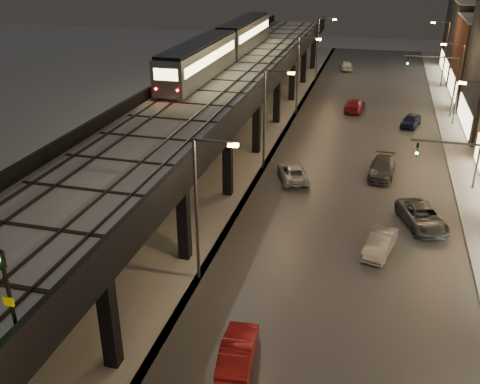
# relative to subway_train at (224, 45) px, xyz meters

# --- Properties ---
(road_surface) EXTENTS (17.00, 120.00, 0.06)m
(road_surface) POSITION_rel_subway_train_xyz_m (16.00, -10.50, -8.28)
(road_surface) COLOR #46474D
(road_surface) RESTS_ON ground
(sidewalk_right) EXTENTS (4.00, 120.00, 0.14)m
(sidewalk_right) POSITION_rel_subway_train_xyz_m (26.00, -10.50, -8.24)
(sidewalk_right) COLOR #9FA1A8
(sidewalk_right) RESTS_ON ground
(under_viaduct_pavement) EXTENTS (11.00, 120.00, 0.06)m
(under_viaduct_pavement) POSITION_rel_subway_train_xyz_m (2.50, -10.50, -8.28)
(under_viaduct_pavement) COLOR #9FA1A8
(under_viaduct_pavement) RESTS_ON ground
(elevated_viaduct) EXTENTS (9.00, 100.00, 6.30)m
(elevated_viaduct) POSITION_rel_subway_train_xyz_m (2.50, -13.66, -2.70)
(elevated_viaduct) COLOR black
(elevated_viaduct) RESTS_ON ground
(viaduct_trackbed) EXTENTS (8.40, 100.00, 0.32)m
(viaduct_trackbed) POSITION_rel_subway_train_xyz_m (2.49, -13.53, -1.93)
(viaduct_trackbed) COLOR #B2B7C1
(viaduct_trackbed) RESTS_ON elevated_viaduct
(viaduct_parapet_streetside) EXTENTS (0.30, 100.00, 1.10)m
(viaduct_parapet_streetside) POSITION_rel_subway_train_xyz_m (6.85, -13.50, -1.46)
(viaduct_parapet_streetside) COLOR black
(viaduct_parapet_streetside) RESTS_ON elevated_viaduct
(viaduct_parapet_far) EXTENTS (0.30, 100.00, 1.10)m
(viaduct_parapet_far) POSITION_rel_subway_train_xyz_m (-1.85, -13.50, -1.46)
(viaduct_parapet_far) COLOR black
(viaduct_parapet_far) RESTS_ON elevated_viaduct
(streetlight_left_1) EXTENTS (2.57, 0.28, 9.00)m
(streetlight_left_1) POSITION_rel_subway_train_xyz_m (8.07, -32.50, -3.08)
(streetlight_left_1) COLOR #38383A
(streetlight_left_1) RESTS_ON ground
(streetlight_left_2) EXTENTS (2.57, 0.28, 9.00)m
(streetlight_left_2) POSITION_rel_subway_train_xyz_m (8.07, -14.50, -3.08)
(streetlight_left_2) COLOR #38383A
(streetlight_left_2) RESTS_ON ground
(streetlight_left_3) EXTENTS (2.57, 0.28, 9.00)m
(streetlight_left_3) POSITION_rel_subway_train_xyz_m (8.07, 3.50, -3.08)
(streetlight_left_3) COLOR #38383A
(streetlight_left_3) RESTS_ON ground
(streetlight_right_3) EXTENTS (2.56, 0.28, 9.00)m
(streetlight_right_3) POSITION_rel_subway_train_xyz_m (25.23, 3.50, -3.08)
(streetlight_right_3) COLOR #38383A
(streetlight_right_3) RESTS_ON ground
(streetlight_left_4) EXTENTS (2.57, 0.28, 9.00)m
(streetlight_left_4) POSITION_rel_subway_train_xyz_m (8.07, 21.50, -3.08)
(streetlight_left_4) COLOR #38383A
(streetlight_left_4) RESTS_ON ground
(streetlight_right_4) EXTENTS (2.56, 0.28, 9.00)m
(streetlight_right_4) POSITION_rel_subway_train_xyz_m (25.23, 21.50, -3.08)
(streetlight_right_4) COLOR #38383A
(streetlight_right_4) RESTS_ON ground
(traffic_light_rig_b) EXTENTS (6.10, 0.34, 7.00)m
(traffic_light_rig_b) POSITION_rel_subway_train_xyz_m (24.34, 6.49, -3.82)
(traffic_light_rig_b) COLOR #38383A
(traffic_light_rig_b) RESTS_ON ground
(subway_train) EXTENTS (2.86, 34.64, 3.41)m
(subway_train) POSITION_rel_subway_train_xyz_m (0.00, 0.00, 0.00)
(subway_train) COLOR gray
(subway_train) RESTS_ON viaduct_trackbed
(rail_signal) EXTENTS (0.38, 0.45, 3.29)m
(rail_signal) POSITION_rel_subway_train_xyz_m (6.40, -46.53, 0.64)
(rail_signal) COLOR black
(rail_signal) RESTS_ON viaduct_trackbed
(car_near_white) EXTENTS (1.96, 4.50, 1.44)m
(car_near_white) POSITION_rel_subway_train_xyz_m (11.98, -38.94, -7.60)
(car_near_white) COLOR maroon
(car_near_white) RESTS_ON ground
(car_mid_silver) EXTENTS (3.71, 5.31, 1.35)m
(car_mid_silver) POSITION_rel_subway_train_xyz_m (10.80, -16.23, -7.64)
(car_mid_silver) COLOR silver
(car_mid_silver) RESTS_ON ground
(car_mid_dark) EXTENTS (2.40, 5.11, 1.44)m
(car_mid_dark) POSITION_rel_subway_train_xyz_m (14.49, 6.27, -7.59)
(car_mid_dark) COLOR maroon
(car_mid_dark) RESTS_ON ground
(car_far_white) EXTENTS (2.48, 4.70, 1.52)m
(car_far_white) POSITION_rel_subway_train_xyz_m (11.65, 29.54, -7.55)
(car_far_white) COLOR white
(car_far_white) RESTS_ON ground
(car_onc_silver) EXTENTS (2.35, 4.36, 1.36)m
(car_onc_silver) POSITION_rel_subway_train_xyz_m (18.29, -26.76, -7.63)
(car_onc_silver) COLOR gray
(car_onc_silver) RESTS_ON ground
(car_onc_dark) EXTENTS (4.06, 5.81, 1.47)m
(car_onc_dark) POSITION_rel_subway_train_xyz_m (21.12, -22.20, -7.58)
(car_onc_dark) COLOR #4C515A
(car_onc_dark) RESTS_ON ground
(car_onc_white) EXTENTS (2.46, 5.20, 1.47)m
(car_onc_white) POSITION_rel_subway_train_xyz_m (18.14, -13.55, -7.58)
(car_onc_white) COLOR #414143
(car_onc_white) RESTS_ON ground
(car_onc_red) EXTENTS (2.59, 4.32, 1.38)m
(car_onc_red) POSITION_rel_subway_train_xyz_m (20.93, 1.70, -7.63)
(car_onc_red) COLOR #121538
(car_onc_red) RESTS_ON ground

